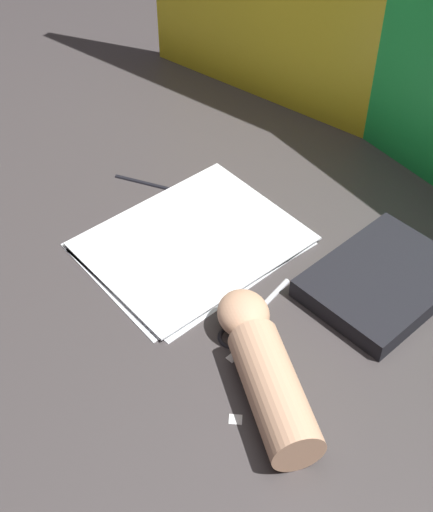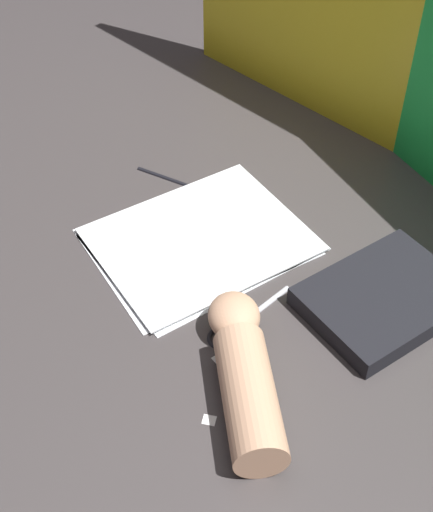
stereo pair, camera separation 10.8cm
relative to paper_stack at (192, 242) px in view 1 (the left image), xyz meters
The scene contains 9 objects.
ground_plane 0.08m from the paper_stack, 12.93° to the left, with size 6.00×6.00×0.00m, color #3D3838.
paper_stack is the anchor object (origin of this frame).
book_closed 0.32m from the paper_stack, 30.99° to the left, with size 0.19×0.24×0.03m.
scissors 0.19m from the paper_stack, 14.76° to the right, with size 0.16×0.17×0.01m.
hand_forearm 0.31m from the paper_stack, 19.86° to the right, with size 0.29×0.19×0.07m.
paper_scrap_near 0.12m from the paper_stack, 43.02° to the right, with size 0.02×0.03×0.00m.
paper_scrap_mid 0.35m from the paper_stack, 29.44° to the right, with size 0.02×0.02×0.00m.
paper_scrap_far 0.25m from the paper_stack, 25.74° to the right, with size 0.01×0.01×0.00m.
pen 0.17m from the paper_stack, 165.03° to the left, with size 0.14×0.08×0.01m.
Camera 1 is at (0.60, -0.55, 0.82)m, focal length 50.00 mm.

